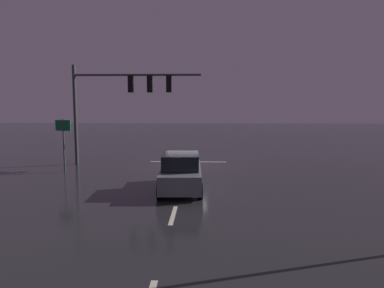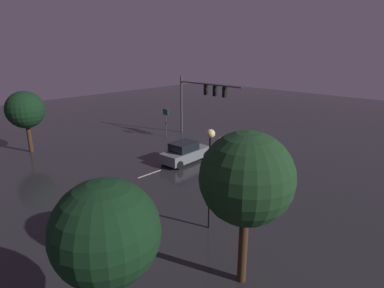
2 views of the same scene
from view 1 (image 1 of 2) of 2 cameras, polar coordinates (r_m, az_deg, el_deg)
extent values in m
plane|color=#232326|center=(23.52, -0.73, -3.29)|extent=(80.00, 80.00, 0.00)
cylinder|color=#383A3D|center=(24.81, -17.13, 4.15)|extent=(0.22, 0.22, 6.20)
cylinder|color=#383A3D|center=(23.83, -8.27, 10.25)|extent=(7.84, 0.14, 0.14)
cube|color=black|center=(23.87, -9.18, 8.85)|extent=(0.32, 0.36, 1.00)
sphere|color=black|center=(24.07, -9.10, 9.60)|extent=(0.20, 0.20, 0.20)
sphere|color=black|center=(24.06, -9.09, 8.84)|extent=(0.20, 0.20, 0.20)
sphere|color=#19F24C|center=(24.05, -9.07, 8.08)|extent=(0.20, 0.20, 0.20)
cube|color=black|center=(23.67, -6.35, 8.92)|extent=(0.32, 0.36, 1.00)
sphere|color=black|center=(23.87, -6.30, 9.67)|extent=(0.20, 0.20, 0.20)
sphere|color=black|center=(23.86, -6.29, 8.90)|extent=(0.20, 0.20, 0.20)
sphere|color=#19F24C|center=(23.85, -6.27, 8.13)|extent=(0.20, 0.20, 0.20)
cube|color=black|center=(23.53, -3.49, 8.96)|extent=(0.32, 0.36, 1.00)
sphere|color=black|center=(23.73, -3.45, 9.71)|extent=(0.20, 0.20, 0.20)
sphere|color=black|center=(23.72, -3.44, 8.94)|extent=(0.20, 0.20, 0.20)
sphere|color=#19F24C|center=(23.71, -3.43, 8.17)|extent=(0.20, 0.20, 0.20)
cube|color=beige|center=(19.60, -1.32, -5.35)|extent=(0.16, 2.20, 0.01)
cube|color=beige|center=(13.82, -2.85, -10.62)|extent=(0.16, 2.20, 0.01)
cube|color=beige|center=(24.98, -0.56, -2.68)|extent=(5.00, 0.16, 0.01)
cube|color=slate|center=(17.32, -1.68, -4.90)|extent=(1.95, 4.36, 0.80)
cube|color=black|center=(16.98, -1.71, -2.60)|extent=(1.67, 2.16, 0.68)
cylinder|color=black|center=(18.98, -4.07, -4.73)|extent=(0.24, 0.69, 0.68)
cylinder|color=black|center=(18.93, 1.02, -4.74)|extent=(0.24, 0.69, 0.68)
cylinder|color=black|center=(15.87, -4.91, -7.06)|extent=(0.24, 0.69, 0.68)
cylinder|color=black|center=(15.81, 1.21, -7.09)|extent=(0.24, 0.69, 0.68)
sphere|color=#F9EFC6|center=(19.42, -3.41, -3.47)|extent=(0.20, 0.20, 0.20)
sphere|color=#F9EFC6|center=(19.38, 0.43, -3.48)|extent=(0.20, 0.20, 0.20)
cylinder|color=#383A3D|center=(22.57, -18.70, -0.24)|extent=(0.09, 0.09, 3.00)
cube|color=#0F6033|center=(22.47, -18.82, 2.66)|extent=(0.90, 0.18, 0.60)
camera|label=2|loc=(17.34, 97.18, 16.18)|focal=29.98mm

